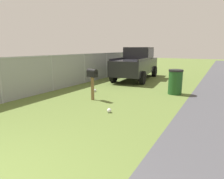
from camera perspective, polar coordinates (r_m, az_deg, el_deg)
mailbox at (r=7.77m, az=-5.74°, el=4.10°), size 0.32×0.50×1.25m
pickup_truck at (r=13.31m, az=7.21°, el=7.82°), size 5.36×2.51×2.09m
trash_bin at (r=9.24m, az=17.87°, el=2.12°), size 0.63×0.63×1.11m
fence_section at (r=11.74m, az=-8.02°, el=6.38°), size 15.30×0.07×1.71m
litter_bag_midfield_a at (r=6.37m, az=-0.84°, el=-6.10°), size 0.14×0.14×0.14m
litter_bag_near_hydrant at (r=9.37m, az=-4.98°, el=-0.25°), size 0.14×0.14×0.14m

